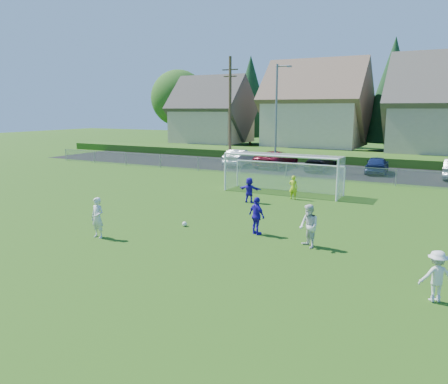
{
  "coord_description": "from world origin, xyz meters",
  "views": [
    {
      "loc": [
        9.55,
        -9.88,
        5.28
      ],
      "look_at": [
        0.0,
        8.0,
        1.4
      ],
      "focal_mm": 35.0,
      "sensor_mm": 36.0,
      "label": 1
    }
  ],
  "objects": [
    {
      "name": "car_d",
      "position": [
        -0.71,
        27.01,
        0.7
      ],
      "size": [
        2.03,
        4.83,
        1.39
      ],
      "primitive_type": "imported",
      "rotation": [
        0.0,
        0.0,
        3.16
      ],
      "color": "black",
      "rests_on": "ground"
    },
    {
      "name": "streetlight",
      "position": [
        -4.45,
        26.0,
        4.84
      ],
      "size": [
        1.38,
        0.18,
        9.0
      ],
      "color": "slate",
      "rests_on": "ground"
    },
    {
      "name": "player_white_b",
      "position": [
        4.79,
        5.94,
        0.84
      ],
      "size": [
        1.04,
        1.03,
        1.69
      ],
      "primitive_type": "imported",
      "rotation": [
        0.0,
        0.0,
        -0.76
      ],
      "color": "silver",
      "rests_on": "ground"
    },
    {
      "name": "car_b",
      "position": [
        -8.45,
        26.8,
        0.76
      ],
      "size": [
        2.1,
        4.74,
        1.51
      ],
      "primitive_type": "imported",
      "rotation": [
        0.0,
        0.0,
        3.25
      ],
      "color": "silver",
      "rests_on": "ground"
    },
    {
      "name": "utility_pole",
      "position": [
        -9.5,
        27.0,
        5.15
      ],
      "size": [
        1.6,
        0.26,
        10.0
      ],
      "color": "#473321",
      "rests_on": "ground"
    },
    {
      "name": "car_e",
      "position": [
        3.85,
        27.63,
        0.72
      ],
      "size": [
        2.02,
        4.34,
        1.44
      ],
      "primitive_type": "imported",
      "rotation": [
        0.0,
        0.0,
        3.22
      ],
      "color": "#15224B",
      "rests_on": "ground"
    },
    {
      "name": "tree_row",
      "position": [
        1.04,
        48.74,
        6.91
      ],
      "size": [
        65.98,
        12.36,
        13.8
      ],
      "color": "#382616",
      "rests_on": "ground"
    },
    {
      "name": "player_blue_a",
      "position": [
        2.31,
        6.62,
        0.81
      ],
      "size": [
        1.03,
        0.79,
        1.63
      ],
      "primitive_type": "imported",
      "rotation": [
        0.0,
        0.0,
        2.66
      ],
      "color": "#2813B4",
      "rests_on": "ground"
    },
    {
      "name": "player_white_c",
      "position": [
        9.36,
        2.95,
        0.73
      ],
      "size": [
        1.09,
        0.93,
        1.46
      ],
      "primitive_type": "imported",
      "rotation": [
        0.0,
        0.0,
        3.64
      ],
      "color": "silver",
      "rests_on": "ground"
    },
    {
      "name": "ground",
      "position": [
        0.0,
        0.0,
        0.0
      ],
      "size": [
        160.0,
        160.0,
        0.0
      ],
      "primitive_type": "plane",
      "color": "#193D0C",
      "rests_on": "ground"
    },
    {
      "name": "houses_row",
      "position": [
        1.97,
        42.46,
        7.33
      ],
      "size": [
        53.9,
        11.45,
        13.27
      ],
      "color": "tan",
      "rests_on": "ground"
    },
    {
      "name": "player_blue_b",
      "position": [
        -0.67,
        12.32,
        0.72
      ],
      "size": [
        1.36,
        0.47,
        1.45
      ],
      "primitive_type": "imported",
      "rotation": [
        0.0,
        0.0,
        3.11
      ],
      "color": "#2813B4",
      "rests_on": "ground"
    },
    {
      "name": "car_c",
      "position": [
        -4.89,
        27.33,
        0.75
      ],
      "size": [
        2.98,
        5.59,
        1.49
      ],
      "primitive_type": "imported",
      "rotation": [
        0.0,
        0.0,
        3.05
      ],
      "color": "maroon",
      "rests_on": "ground"
    },
    {
      "name": "chainlink_fence",
      "position": [
        0.0,
        22.0,
        0.63
      ],
      "size": [
        52.06,
        0.06,
        1.2
      ],
      "color": "gray",
      "rests_on": "ground"
    },
    {
      "name": "goalkeeper",
      "position": [
        1.23,
        14.37,
        0.71
      ],
      "size": [
        0.52,
        0.34,
        1.42
      ],
      "primitive_type": "imported",
      "rotation": [
        0.0,
        0.0,
        3.13
      ],
      "color": "#C2E01A",
      "rests_on": "ground"
    },
    {
      "name": "soccer_ball",
      "position": [
        -1.11,
        6.25,
        0.11
      ],
      "size": [
        0.22,
        0.22,
        0.22
      ],
      "primitive_type": "sphere",
      "color": "white",
      "rests_on": "ground"
    },
    {
      "name": "player_white_a",
      "position": [
        -3.31,
        3.09,
        0.85
      ],
      "size": [
        0.64,
        0.43,
        1.7
      ],
      "primitive_type": "imported",
      "rotation": [
        0.0,
        0.0,
        -0.04
      ],
      "color": "silver",
      "rests_on": "ground"
    },
    {
      "name": "grass_embankment",
      "position": [
        0.0,
        35.0,
        0.4
      ],
      "size": [
        70.0,
        6.0,
        0.8
      ],
      "primitive_type": "cube",
      "color": "#1E420F",
      "rests_on": "ground"
    },
    {
      "name": "soccer_goal",
      "position": [
        0.0,
        16.05,
        1.63
      ],
      "size": [
        7.42,
        1.9,
        2.5
      ],
      "color": "white",
      "rests_on": "ground"
    },
    {
      "name": "asphalt_lot",
      "position": [
        0.0,
        27.5,
        0.01
      ],
      "size": [
        60.0,
        60.0,
        0.0
      ],
      "primitive_type": "plane",
      "color": "black",
      "rests_on": "ground"
    }
  ]
}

